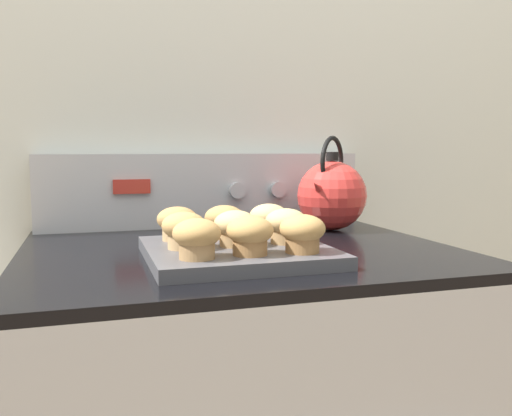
% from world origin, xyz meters
% --- Properties ---
extents(wall_back, '(8.00, 0.05, 2.40)m').
position_xyz_m(wall_back, '(0.00, 0.70, 1.20)').
color(wall_back, silver).
rests_on(wall_back, ground_plane).
extents(control_panel, '(0.77, 0.07, 0.17)m').
position_xyz_m(control_panel, '(0.00, 0.65, 1.00)').
color(control_panel, '#B7BABF').
rests_on(control_panel, stove_range).
extents(muffin_pan, '(0.30, 0.30, 0.02)m').
position_xyz_m(muffin_pan, '(-0.03, 0.25, 0.93)').
color(muffin_pan, '#4C4C51').
rests_on(muffin_pan, stove_range).
extents(muffin_r0_c0, '(0.07, 0.07, 0.06)m').
position_xyz_m(muffin_r0_c0, '(-0.12, 0.16, 0.97)').
color(muffin_r0_c0, '#A37A4C').
rests_on(muffin_r0_c0, muffin_pan).
extents(muffin_r0_c1, '(0.07, 0.07, 0.06)m').
position_xyz_m(muffin_r0_c1, '(-0.03, 0.16, 0.97)').
color(muffin_r0_c1, olive).
rests_on(muffin_r0_c1, muffin_pan).
extents(muffin_r0_c2, '(0.07, 0.07, 0.06)m').
position_xyz_m(muffin_r0_c2, '(0.05, 0.16, 0.97)').
color(muffin_r0_c2, olive).
rests_on(muffin_r0_c2, muffin_pan).
extents(muffin_r1_c0, '(0.07, 0.07, 0.06)m').
position_xyz_m(muffin_r1_c0, '(-0.12, 0.25, 0.97)').
color(muffin_r1_c0, tan).
rests_on(muffin_r1_c0, muffin_pan).
extents(muffin_r1_c1, '(0.07, 0.07, 0.06)m').
position_xyz_m(muffin_r1_c1, '(-0.03, 0.24, 0.97)').
color(muffin_r1_c1, tan).
rests_on(muffin_r1_c1, muffin_pan).
extents(muffin_r1_c2, '(0.07, 0.07, 0.06)m').
position_xyz_m(muffin_r1_c2, '(0.06, 0.25, 0.97)').
color(muffin_r1_c2, tan).
rests_on(muffin_r1_c2, muffin_pan).
extents(muffin_r2_c0, '(0.07, 0.07, 0.06)m').
position_xyz_m(muffin_r2_c0, '(-0.12, 0.33, 0.97)').
color(muffin_r2_c0, tan).
rests_on(muffin_r2_c0, muffin_pan).
extents(muffin_r2_c1, '(0.07, 0.07, 0.06)m').
position_xyz_m(muffin_r2_c1, '(-0.03, 0.33, 0.97)').
color(muffin_r2_c1, '#A37A4C').
rests_on(muffin_r2_c1, muffin_pan).
extents(muffin_r2_c2, '(0.07, 0.07, 0.06)m').
position_xyz_m(muffin_r2_c2, '(0.06, 0.33, 0.97)').
color(muffin_r2_c2, tan).
rests_on(muffin_r2_c2, muffin_pan).
extents(tea_kettle, '(0.17, 0.17, 0.21)m').
position_xyz_m(tea_kettle, '(0.26, 0.50, 1.00)').
color(tea_kettle, red).
rests_on(tea_kettle, stove_range).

